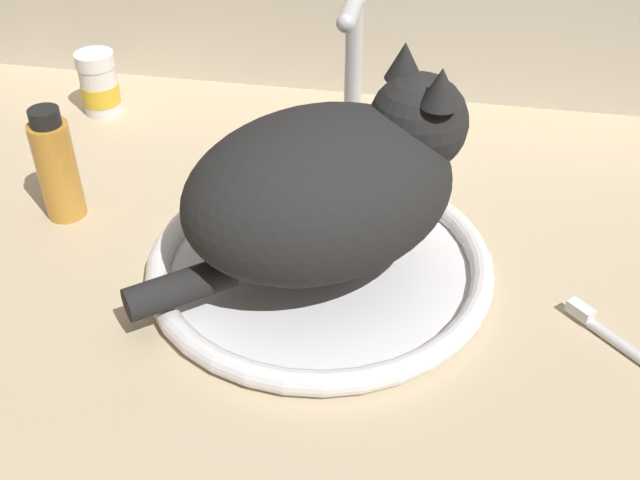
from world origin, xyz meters
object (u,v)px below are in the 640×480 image
cat (335,183)px  pill_bottle (99,85)px  amber_bottle (57,167)px  faucet (352,108)px  sink_basin (320,263)px

cat → pill_bottle: (-37.10, 27.64, -6.31)cm
pill_bottle → amber_bottle: bearing=-76.5°
faucet → pill_bottle: faucet is taller
sink_basin → pill_bottle: pill_bottle is taller
amber_bottle → pill_bottle: (-5.73, 23.82, -2.24)cm
faucet → amber_bottle: 34.07cm
faucet → pill_bottle: (-35.80, 7.92, -4.00)cm
faucet → cat: faucet is taller
faucet → amber_bottle: size_ratio=1.65×
cat → sink_basin: bearing=-140.5°
sink_basin → faucet: bearing=90.0°
faucet → pill_bottle: size_ratio=2.53×
cat → pill_bottle: size_ratio=3.97×
cat → faucet: bearing=93.8°
sink_basin → faucet: 21.93cm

